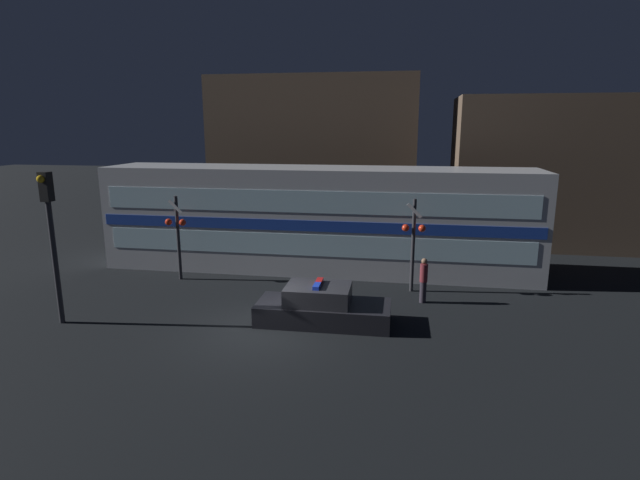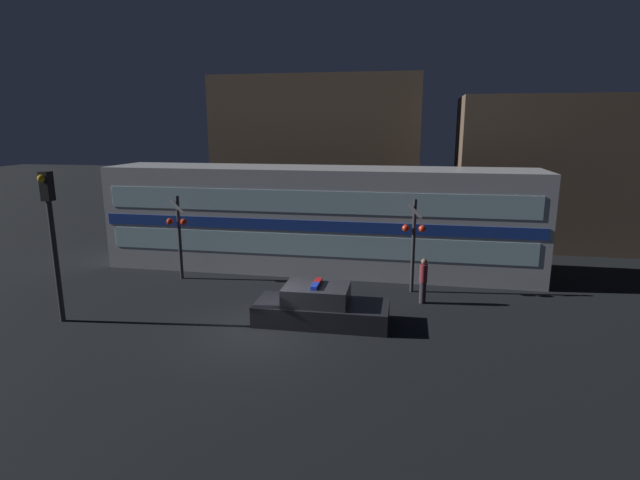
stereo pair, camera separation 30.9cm
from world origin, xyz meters
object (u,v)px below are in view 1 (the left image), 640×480
object	(u,v)px
pedestrian	(424,280)
crossing_signal_near	(413,239)
police_car	(322,308)
train	(317,219)
traffic_light_corner	(51,229)

from	to	relation	value
pedestrian	crossing_signal_near	distance (m)	1.74
police_car	crossing_signal_near	xyz separation A→B (m)	(2.86, 3.63, 1.57)
police_car	pedestrian	world-z (taller)	pedestrian
train	pedestrian	bearing A→B (deg)	-39.69
police_car	traffic_light_corner	size ratio (longest dim) A/B	0.89
police_car	traffic_light_corner	world-z (taller)	traffic_light_corner
train	crossing_signal_near	distance (m)	4.84
traffic_light_corner	pedestrian	bearing A→B (deg)	18.73
train	crossing_signal_near	xyz separation A→B (m)	(4.10, -2.57, -0.16)
crossing_signal_near	traffic_light_corner	world-z (taller)	traffic_light_corner
train	police_car	bearing A→B (deg)	-78.71
police_car	traffic_light_corner	bearing A→B (deg)	-170.84
train	crossing_signal_near	world-z (taller)	train
train	traffic_light_corner	size ratio (longest dim) A/B	3.83
train	pedestrian	world-z (taller)	train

